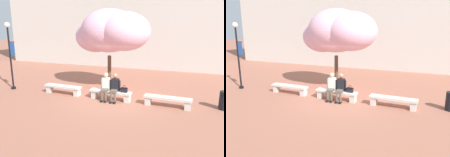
# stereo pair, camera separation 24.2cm
# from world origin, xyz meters

# --- Properties ---
(ground_plane) EXTENTS (100.00, 100.00, 0.00)m
(ground_plane) POSITION_xyz_m (0.00, 0.00, 0.00)
(ground_plane) COLOR #9E604C
(building_facade) EXTENTS (28.00, 4.00, 10.90)m
(building_facade) POSITION_xyz_m (0.00, 10.32, 5.45)
(building_facade) COLOR beige
(building_facade) RESTS_ON ground
(stone_bench_west_end) EXTENTS (2.03, 0.46, 0.45)m
(stone_bench_west_end) POSITION_xyz_m (-2.65, 0.00, 0.31)
(stone_bench_west_end) COLOR beige
(stone_bench_west_end) RESTS_ON ground
(stone_bench_near_west) EXTENTS (2.03, 0.46, 0.45)m
(stone_bench_near_west) POSITION_xyz_m (0.00, 0.00, 0.31)
(stone_bench_near_west) COLOR beige
(stone_bench_near_west) RESTS_ON ground
(stone_bench_center) EXTENTS (2.03, 0.46, 0.45)m
(stone_bench_center) POSITION_xyz_m (2.65, 0.00, 0.31)
(stone_bench_center) COLOR beige
(stone_bench_center) RESTS_ON ground
(person_seated_left) EXTENTS (0.51, 0.71, 1.29)m
(person_seated_left) POSITION_xyz_m (-0.22, -0.05, 0.70)
(person_seated_left) COLOR black
(person_seated_left) RESTS_ON ground
(person_seated_right) EXTENTS (0.51, 0.70, 1.29)m
(person_seated_right) POSITION_xyz_m (0.24, -0.05, 0.70)
(person_seated_right) COLOR black
(person_seated_right) RESTS_ON ground
(handbag) EXTENTS (0.30, 0.15, 0.34)m
(handbag) POSITION_xyz_m (0.68, -0.01, 0.58)
(handbag) COLOR black
(handbag) RESTS_ON stone_bench_near_west
(cherry_tree_main) EXTENTS (4.45, 3.04, 4.37)m
(cherry_tree_main) POSITION_xyz_m (-0.75, 2.04, 3.12)
(cherry_tree_main) COLOR #513828
(cherry_tree_main) RESTS_ON ground
(lamp_post_with_banner) EXTENTS (0.54, 0.28, 3.65)m
(lamp_post_with_banner) POSITION_xyz_m (-5.77, -0.20, 2.20)
(lamp_post_with_banner) COLOR black
(lamp_post_with_banner) RESTS_ON ground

